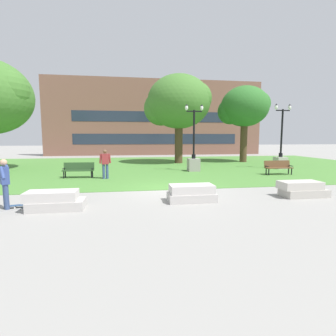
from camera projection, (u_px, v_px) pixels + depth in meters
name	position (u px, v px, depth m)	size (l,w,h in m)	color
ground_plane	(170.00, 190.00, 12.14)	(140.00, 140.00, 0.00)	gray
grass_lawn	(151.00, 166.00, 21.95)	(40.00, 20.00, 0.02)	#4C8438
concrete_block_center	(55.00, 201.00, 8.84)	(1.88, 0.90, 0.64)	#BCB7B2
concrete_block_left	(192.00, 193.00, 9.98)	(1.80, 0.90, 0.64)	#BCB7B2
concrete_block_right	(302.00, 189.00, 10.79)	(1.92, 0.90, 0.64)	#B2ADA3
person_skateboarder	(5.00, 181.00, 8.84)	(0.61, 1.37, 1.71)	#384C7A
skateboard	(22.00, 205.00, 9.15)	(1.04, 0.45, 0.14)	#2D4C75
park_bench_near_left	(278.00, 167.00, 17.05)	(1.80, 0.55, 0.90)	brown
park_bench_near_right	(79.00, 169.00, 15.72)	(1.83, 0.65, 0.90)	#284723
lamp_post_right	(194.00, 158.00, 18.74)	(1.32, 0.80, 4.72)	gray
lamp_post_center	(281.00, 156.00, 20.20)	(1.32, 0.80, 4.93)	#ADA89E
tree_near_left	(178.00, 103.00, 24.08)	(6.08, 5.79, 8.13)	#4C3823
tree_far_left	(244.00, 107.00, 25.25)	(4.79, 4.57, 7.32)	#4C3823
person_bystander_near_lawn	(105.00, 162.00, 15.23)	(0.68, 0.30, 1.71)	#384C7A
building_facade_distant	(157.00, 118.00, 35.91)	(29.74, 1.03, 10.26)	brown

